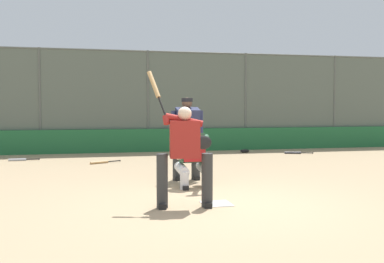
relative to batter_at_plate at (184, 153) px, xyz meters
The scene contains 13 objects.
ground_plane 0.96m from the batter_at_plate, 168.81° to the right, with size 160.00×160.00×0.00m, color tan.
home_plate_marker 0.96m from the batter_at_plate, 168.81° to the right, with size 0.43×0.43×0.01m, color white.
backstop_fence 8.48m from the batter_at_plate, 93.55° to the right, with size 20.45×0.08×3.33m.
padding_wall 8.34m from the batter_at_plate, 93.59° to the right, with size 19.96×0.18×0.76m, color #236638.
bleachers_beyond 10.93m from the batter_at_plate, 92.44° to the right, with size 14.26×2.50×1.48m.
batter_at_plate is the anchor object (origin of this frame).
catcher_behind_plate 1.67m from the batter_at_plate, 107.57° to the right, with size 0.65×0.75×1.22m.
umpire_home 2.45m from the batter_at_plate, 103.05° to the right, with size 0.67×0.41×1.66m.
spare_bat_near_backstop 6.40m from the batter_at_plate, 101.56° to the right, with size 0.84×0.07×0.07m.
spare_bat_by_padding 8.31m from the batter_at_plate, 126.65° to the right, with size 0.88×0.30×0.07m.
spare_bat_third_base_side 7.38m from the batter_at_plate, 63.86° to the right, with size 0.81×0.08×0.07m.
spare_bat_first_base_side 5.66m from the batter_at_plate, 79.10° to the right, with size 0.81×0.45×0.07m.
fielding_glove_on_dirt 8.19m from the batter_at_plate, 115.57° to the right, with size 0.30×0.23×0.11m.
Camera 1 is at (1.84, 6.47, 1.46)m, focal length 42.00 mm.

